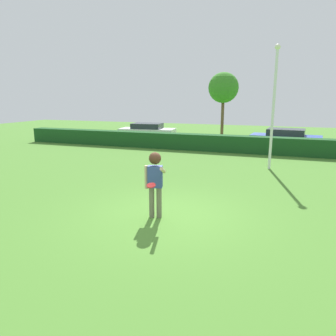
{
  "coord_description": "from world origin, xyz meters",
  "views": [
    {
      "loc": [
        2.75,
        -7.62,
        3.15
      ],
      "look_at": [
        -0.26,
        0.76,
        1.15
      ],
      "focal_mm": 33.49,
      "sensor_mm": 36.0,
      "label": 1
    }
  ],
  "objects_px": {
    "person": "(155,177)",
    "frisbee": "(151,185)",
    "oak_tree": "(223,88)",
    "parked_car_blue": "(285,138)",
    "lamppost": "(274,102)",
    "parked_car_white": "(147,131)"
  },
  "relations": [
    {
      "from": "person",
      "to": "lamppost",
      "type": "xyz_separation_m",
      "value": [
        2.64,
        7.24,
        1.87
      ]
    },
    {
      "from": "parked_car_blue",
      "to": "oak_tree",
      "type": "height_order",
      "value": "oak_tree"
    },
    {
      "from": "parked_car_white",
      "to": "person",
      "type": "bearing_deg",
      "value": -65.81
    },
    {
      "from": "lamppost",
      "to": "oak_tree",
      "type": "distance_m",
      "value": 12.53
    },
    {
      "from": "frisbee",
      "to": "lamppost",
      "type": "height_order",
      "value": "lamppost"
    },
    {
      "from": "person",
      "to": "parked_car_blue",
      "type": "xyz_separation_m",
      "value": [
        3.34,
        13.61,
        -0.43
      ]
    },
    {
      "from": "oak_tree",
      "to": "parked_car_white",
      "type": "bearing_deg",
      "value": -139.58
    },
    {
      "from": "lamppost",
      "to": "parked_car_blue",
      "type": "xyz_separation_m",
      "value": [
        0.7,
        6.37,
        -2.3
      ]
    },
    {
      "from": "parked_car_blue",
      "to": "oak_tree",
      "type": "xyz_separation_m",
      "value": [
        -4.97,
        5.37,
        3.24
      ]
    },
    {
      "from": "parked_car_white",
      "to": "parked_car_blue",
      "type": "bearing_deg",
      "value": -6.42
    },
    {
      "from": "frisbee",
      "to": "oak_tree",
      "type": "relative_size",
      "value": 0.04
    },
    {
      "from": "frisbee",
      "to": "oak_tree",
      "type": "bearing_deg",
      "value": 95.15
    },
    {
      "from": "frisbee",
      "to": "parked_car_white",
      "type": "xyz_separation_m",
      "value": [
        -6.75,
        15.32,
        -0.38
      ]
    },
    {
      "from": "oak_tree",
      "to": "frisbee",
      "type": "bearing_deg",
      "value": -84.85
    },
    {
      "from": "parked_car_white",
      "to": "parked_car_blue",
      "type": "distance_m",
      "value": 10.02
    },
    {
      "from": "lamppost",
      "to": "parked_car_white",
      "type": "height_order",
      "value": "lamppost"
    },
    {
      "from": "person",
      "to": "frisbee",
      "type": "height_order",
      "value": "person"
    },
    {
      "from": "oak_tree",
      "to": "person",
      "type": "bearing_deg",
      "value": -85.09
    },
    {
      "from": "person",
      "to": "lamppost",
      "type": "height_order",
      "value": "lamppost"
    },
    {
      "from": "oak_tree",
      "to": "parked_car_blue",
      "type": "bearing_deg",
      "value": -47.2
    },
    {
      "from": "person",
      "to": "frisbee",
      "type": "bearing_deg",
      "value": -77.42
    },
    {
      "from": "person",
      "to": "frisbee",
      "type": "distance_m",
      "value": 0.6
    }
  ]
}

